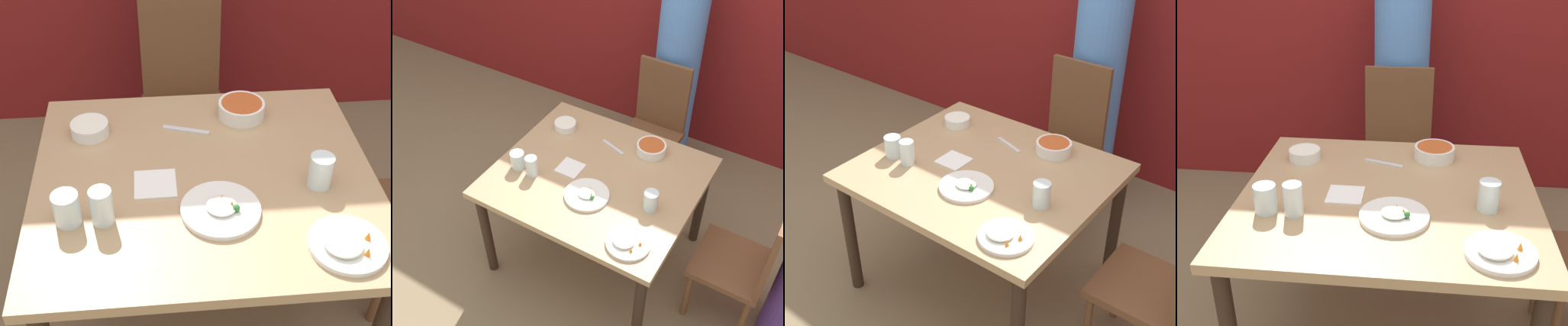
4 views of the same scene
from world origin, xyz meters
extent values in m
plane|color=#847051|center=(0.00, 0.00, 0.00)|extent=(10.00, 10.00, 0.00)
cube|color=tan|center=(0.00, 0.00, 0.71)|extent=(1.16, 1.02, 0.04)
cylinder|color=#332319|center=(-0.52, -0.45, 0.34)|extent=(0.06, 0.06, 0.69)
cylinder|color=#332319|center=(0.52, -0.45, 0.34)|extent=(0.06, 0.06, 0.69)
cylinder|color=#332319|center=(-0.52, 0.45, 0.34)|extent=(0.06, 0.06, 0.69)
cylinder|color=#332319|center=(0.52, 0.45, 0.34)|extent=(0.06, 0.06, 0.69)
cube|color=brown|center=(-0.02, 0.78, 0.43)|extent=(0.40, 0.40, 0.04)
cube|color=brown|center=(-0.02, 0.97, 0.71)|extent=(0.38, 0.03, 0.53)
cylinder|color=brown|center=(-0.18, 0.62, 0.20)|extent=(0.04, 0.04, 0.41)
cylinder|color=brown|center=(0.15, 0.62, 0.20)|extent=(0.04, 0.04, 0.41)
cylinder|color=brown|center=(-0.18, 0.95, 0.20)|extent=(0.04, 0.04, 0.41)
cylinder|color=brown|center=(0.15, 0.95, 0.20)|extent=(0.04, 0.04, 0.41)
cube|color=brown|center=(0.85, 0.04, 0.43)|extent=(0.40, 0.40, 0.04)
cube|color=brown|center=(1.04, 0.04, 0.71)|extent=(0.03, 0.38, 0.53)
cylinder|color=brown|center=(0.69, 0.20, 0.20)|extent=(0.04, 0.04, 0.41)
cylinder|color=brown|center=(0.69, -0.13, 0.20)|extent=(0.04, 0.04, 0.41)
cylinder|color=brown|center=(1.02, 0.20, 0.20)|extent=(0.04, 0.04, 0.41)
cylinder|color=brown|center=(1.02, -0.13, 0.20)|extent=(0.04, 0.04, 0.41)
cylinder|color=#5184D1|center=(-0.02, 1.18, 0.73)|extent=(0.32, 0.32, 1.45)
cylinder|color=white|center=(0.18, 0.35, 0.76)|extent=(0.18, 0.18, 0.06)
cylinder|color=#BC5123|center=(0.18, 0.35, 0.78)|extent=(0.16, 0.16, 0.01)
cylinder|color=white|center=(0.38, -0.36, 0.73)|extent=(0.23, 0.23, 0.02)
ellipsoid|color=white|center=(0.37, -0.37, 0.76)|extent=(0.12, 0.12, 0.03)
cone|color=orange|center=(0.43, -0.41, 0.76)|extent=(0.02, 0.02, 0.03)
cone|color=orange|center=(0.45, -0.35, 0.76)|extent=(0.02, 0.02, 0.03)
cylinder|color=white|center=(0.03, -0.18, 0.73)|extent=(0.25, 0.25, 0.02)
ellipsoid|color=white|center=(0.04, -0.18, 0.75)|extent=(0.10, 0.10, 0.02)
sphere|color=#2D702D|center=(0.08, -0.20, 0.76)|extent=(0.02, 0.02, 0.02)
cone|color=orange|center=(0.04, -0.15, 0.76)|extent=(0.01, 0.01, 0.02)
cone|color=orange|center=(0.07, -0.18, 0.76)|extent=(0.02, 0.02, 0.03)
cylinder|color=white|center=(-0.40, 0.28, 0.75)|extent=(0.14, 0.14, 0.05)
cylinder|color=white|center=(-0.40, 0.28, 0.77)|extent=(0.12, 0.12, 0.01)
cylinder|color=silver|center=(-0.44, -0.18, 0.78)|extent=(0.08, 0.08, 0.11)
cylinder|color=silver|center=(-0.33, -0.19, 0.79)|extent=(0.07, 0.07, 0.12)
cylinder|color=silver|center=(0.37, -0.08, 0.78)|extent=(0.08, 0.08, 0.12)
cube|color=white|center=(-0.17, -0.03, 0.73)|extent=(0.14, 0.14, 0.01)
cube|color=silver|center=(-0.04, 0.27, 0.73)|extent=(0.18, 0.08, 0.01)
camera|label=1|loc=(-0.15, -1.39, 1.93)|focal=50.00mm
camera|label=2|loc=(1.01, -1.80, 2.69)|focal=45.00mm
camera|label=3|loc=(1.35, -1.76, 2.14)|focal=50.00mm
camera|label=4|loc=(0.12, -1.67, 1.68)|focal=45.00mm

